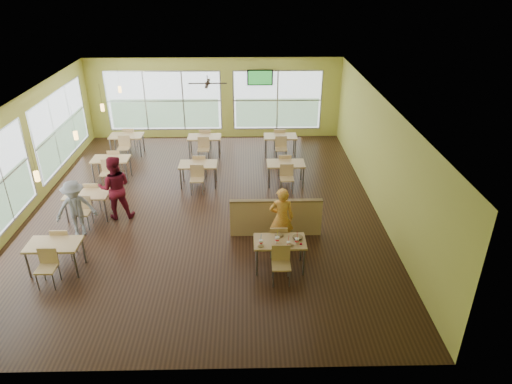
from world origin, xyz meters
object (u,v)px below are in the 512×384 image
half_wall_divider (276,217)px  man_plaid (281,218)px  food_basket (298,237)px  main_table (280,245)px

half_wall_divider → man_plaid: 0.66m
food_basket → main_table: bearing=-168.9°
main_table → half_wall_divider: (0.00, 1.45, -0.11)m
half_wall_divider → man_plaid: (0.10, -0.57, 0.31)m
half_wall_divider → food_basket: bearing=-73.0°
main_table → half_wall_divider: 1.45m
main_table → half_wall_divider: bearing=90.0°
half_wall_divider → man_plaid: size_ratio=1.44×
main_table → food_basket: size_ratio=6.33×
man_plaid → food_basket: (0.32, -0.80, -0.05)m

